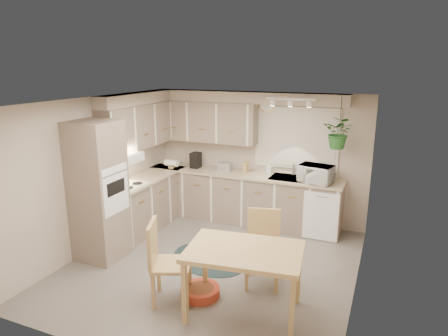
{
  "coord_description": "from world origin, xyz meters",
  "views": [
    {
      "loc": [
        2.24,
        -4.83,
        2.88
      ],
      "look_at": [
        -0.04,
        0.55,
        1.35
      ],
      "focal_mm": 32.0,
      "sensor_mm": 36.0,
      "label": 1
    }
  ],
  "objects_px": {
    "chair_back": "(263,250)",
    "pet_bed": "(200,292)",
    "braided_rug": "(209,259)",
    "microwave": "(316,172)",
    "chair_left": "(171,262)",
    "dining_table": "(244,282)"
  },
  "relations": [
    {
      "from": "chair_back",
      "to": "pet_bed",
      "type": "bearing_deg",
      "value": 27.21
    },
    {
      "from": "braided_rug",
      "to": "microwave",
      "type": "height_order",
      "value": "microwave"
    },
    {
      "from": "chair_back",
      "to": "pet_bed",
      "type": "height_order",
      "value": "chair_back"
    },
    {
      "from": "dining_table",
      "to": "braided_rug",
      "type": "relative_size",
      "value": 1.03
    },
    {
      "from": "dining_table",
      "to": "chair_back",
      "type": "xyz_separation_m",
      "value": [
        0.0,
        0.71,
        0.09
      ]
    },
    {
      "from": "dining_table",
      "to": "pet_bed",
      "type": "bearing_deg",
      "value": 168.94
    },
    {
      "from": "braided_rug",
      "to": "pet_bed",
      "type": "xyz_separation_m",
      "value": [
        0.31,
        -0.94,
        0.05
      ]
    },
    {
      "from": "chair_back",
      "to": "braided_rug",
      "type": "bearing_deg",
      "value": -35.89
    },
    {
      "from": "chair_left",
      "to": "chair_back",
      "type": "bearing_deg",
      "value": 108.65
    },
    {
      "from": "chair_back",
      "to": "microwave",
      "type": "distance_m",
      "value": 2.02
    },
    {
      "from": "microwave",
      "to": "chair_left",
      "type": "bearing_deg",
      "value": -103.69
    },
    {
      "from": "chair_back",
      "to": "microwave",
      "type": "relative_size",
      "value": 1.84
    },
    {
      "from": "dining_table",
      "to": "braided_rug",
      "type": "distance_m",
      "value": 1.49
    },
    {
      "from": "chair_back",
      "to": "braided_rug",
      "type": "height_order",
      "value": "chair_back"
    },
    {
      "from": "dining_table",
      "to": "pet_bed",
      "type": "xyz_separation_m",
      "value": [
        -0.64,
        0.12,
        -0.36
      ]
    },
    {
      "from": "chair_left",
      "to": "chair_back",
      "type": "xyz_separation_m",
      "value": [
        0.92,
        0.8,
        -0.02
      ]
    },
    {
      "from": "chair_left",
      "to": "pet_bed",
      "type": "bearing_deg",
      "value": 105.63
    },
    {
      "from": "braided_rug",
      "to": "chair_left",
      "type": "bearing_deg",
      "value": -88.27
    },
    {
      "from": "chair_left",
      "to": "dining_table",
      "type": "bearing_deg",
      "value": 73.46
    },
    {
      "from": "chair_back",
      "to": "chair_left",
      "type": "bearing_deg",
      "value": 25.98
    },
    {
      "from": "chair_back",
      "to": "braided_rug",
      "type": "relative_size",
      "value": 0.78
    },
    {
      "from": "pet_bed",
      "to": "microwave",
      "type": "xyz_separation_m",
      "value": [
        0.96,
        2.48,
        1.07
      ]
    }
  ]
}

